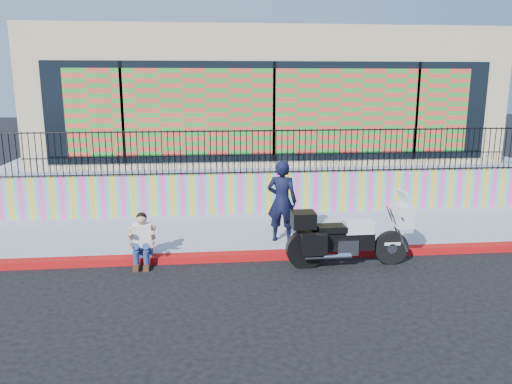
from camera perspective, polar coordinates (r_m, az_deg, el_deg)
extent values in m
plane|color=black|center=(10.85, 4.97, -7.46)|extent=(90.00, 90.00, 0.00)
cube|color=#A90C0E|center=(10.82, 4.98, -7.09)|extent=(16.00, 0.30, 0.15)
cube|color=#979DB5|center=(12.36, 3.55, -4.54)|extent=(16.00, 3.00, 0.15)
cube|color=#FF43A6|center=(13.73, 2.50, -0.09)|extent=(16.00, 0.20, 1.10)
cube|color=#979DB5|center=(18.71, 0.23, 3.09)|extent=(16.00, 10.00, 1.25)
cube|color=#CCB788|center=(18.26, 0.30, 11.13)|extent=(14.00, 8.00, 4.00)
cube|color=black|center=(14.29, 2.06, 9.12)|extent=(12.60, 0.04, 2.80)
cube|color=#E34632|center=(14.26, 2.08, 9.12)|extent=(11.48, 0.02, 2.40)
cylinder|color=black|center=(10.71, 15.16, -6.15)|extent=(0.70, 0.15, 0.70)
cylinder|color=black|center=(10.22, 5.65, -6.68)|extent=(0.70, 0.15, 0.70)
cube|color=black|center=(10.37, 10.56, -5.49)|extent=(1.00, 0.30, 0.36)
cube|color=silver|center=(10.39, 10.25, -6.06)|extent=(0.42, 0.36, 0.32)
cube|color=silver|center=(10.34, 11.64, -3.88)|extent=(0.58, 0.34, 0.25)
cube|color=black|center=(10.20, 8.62, -4.12)|extent=(0.58, 0.36, 0.13)
cube|color=silver|center=(10.59, 16.34, -2.56)|extent=(0.32, 0.55, 0.44)
cube|color=silver|center=(10.52, 16.66, -0.78)|extent=(0.19, 0.49, 0.36)
cube|color=black|center=(10.01, 5.43, -3.15)|extent=(0.47, 0.44, 0.32)
cube|color=black|center=(9.87, 6.65, -5.98)|extent=(0.51, 0.19, 0.42)
cube|color=black|center=(10.46, 5.90, -4.88)|extent=(0.51, 0.19, 0.42)
cube|color=silver|center=(10.68, 15.20, -5.62)|extent=(0.34, 0.17, 0.06)
imported|color=black|center=(11.18, 2.97, -1.05)|extent=(0.79, 0.64, 1.86)
cube|color=navy|center=(10.72, -12.73, -6.62)|extent=(0.36, 0.28, 0.18)
cube|color=white|center=(10.58, -12.85, -4.90)|extent=(0.38, 0.27, 0.54)
sphere|color=tan|center=(10.44, -12.97, -3.08)|extent=(0.21, 0.21, 0.21)
cube|color=#472814|center=(10.39, -13.51, -8.40)|extent=(0.11, 0.26, 0.10)
cube|color=#472814|center=(10.36, -12.41, -8.40)|extent=(0.11, 0.26, 0.10)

